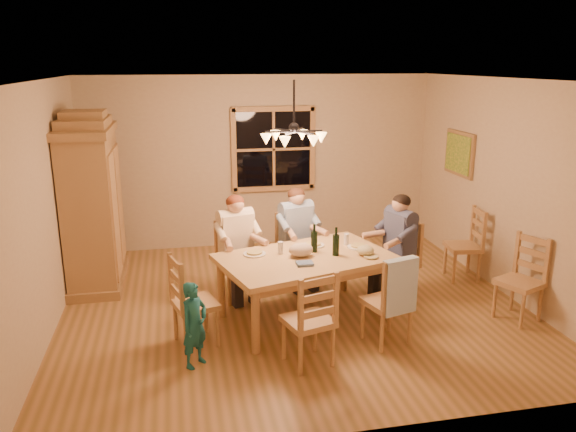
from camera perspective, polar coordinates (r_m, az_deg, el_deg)
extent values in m
plane|color=olive|center=(6.99, 0.56, -9.00)|extent=(5.50, 5.50, 0.00)
cube|color=white|center=(6.37, 0.62, 13.69)|extent=(5.50, 5.00, 0.02)
cube|color=tan|center=(8.96, -2.78, 5.52)|extent=(5.50, 0.02, 2.70)
cube|color=tan|center=(6.57, -23.59, 0.52)|extent=(0.02, 5.00, 2.70)
cube|color=tan|center=(7.60, 21.32, 2.66)|extent=(0.02, 5.00, 2.70)
cube|color=black|center=(8.94, -1.50, 6.81)|extent=(1.20, 0.03, 1.20)
cube|color=#A17F47|center=(8.92, -1.48, 6.79)|extent=(1.30, 0.06, 1.30)
cube|color=olive|center=(8.56, 17.03, 6.08)|extent=(0.04, 0.78, 0.64)
cube|color=#1E6B2D|center=(8.54, 16.85, 6.08)|extent=(0.02, 0.68, 0.54)
cylinder|color=black|center=(6.38, 0.61, 11.31)|extent=(0.02, 0.02, 0.53)
sphere|color=black|center=(6.41, 0.61, 8.95)|extent=(0.12, 0.12, 0.12)
cylinder|color=black|center=(6.45, 2.01, 8.62)|extent=(0.34, 0.02, 0.02)
cone|color=#FFB259|center=(6.50, 3.39, 7.95)|extent=(0.13, 0.13, 0.12)
cylinder|color=black|center=(6.56, 1.04, 8.75)|extent=(0.19, 0.31, 0.02)
cone|color=#FFB259|center=(6.72, 1.45, 8.23)|extent=(0.13, 0.13, 0.12)
cylinder|color=black|center=(6.53, -0.35, 8.72)|extent=(0.19, 0.31, 0.02)
cone|color=#FFB259|center=(6.66, -1.26, 8.16)|extent=(0.13, 0.13, 0.12)
cylinder|color=black|center=(6.38, -0.82, 8.56)|extent=(0.34, 0.02, 0.02)
cone|color=#FFB259|center=(6.36, -2.24, 7.80)|extent=(0.13, 0.13, 0.12)
cylinder|color=black|center=(6.26, 0.15, 8.43)|extent=(0.19, 0.31, 0.02)
cone|color=#FFB259|center=(6.12, -0.33, 7.51)|extent=(0.13, 0.13, 0.12)
cylinder|color=black|center=(6.29, 1.59, 8.46)|extent=(0.19, 0.31, 0.02)
cone|color=#FFB259|center=(6.19, 2.61, 7.58)|extent=(0.13, 0.13, 0.12)
cube|color=olive|center=(7.78, -19.22, 0.48)|extent=(0.60, 1.30, 2.00)
cube|color=olive|center=(7.60, -19.93, 8.16)|extent=(0.66, 1.40, 0.10)
cube|color=olive|center=(7.58, -20.00, 8.90)|extent=(0.58, 1.00, 0.12)
cube|color=olive|center=(7.58, -20.07, 9.65)|extent=(0.52, 0.55, 0.10)
cube|color=#A17F47|center=(7.43, -17.17, -0.03)|extent=(0.03, 0.55, 1.60)
cube|color=#A17F47|center=(8.06, -16.76, 1.20)|extent=(0.03, 0.55, 1.60)
cube|color=olive|center=(8.06, -18.63, -5.98)|extent=(0.66, 1.40, 0.12)
cube|color=tan|center=(6.40, 1.81, -4.35)|extent=(2.15, 1.65, 0.06)
cube|color=#A17F47|center=(6.42, 1.81, -5.02)|extent=(1.97, 1.46, 0.10)
cylinder|color=#A17F47|center=(5.79, -3.32, -10.66)|extent=(0.09, 0.09, 0.70)
cylinder|color=#A17F47|center=(6.61, 10.38, -7.47)|extent=(0.09, 0.09, 0.70)
cylinder|color=#A17F47|center=(6.61, -6.81, -7.33)|extent=(0.09, 0.09, 0.70)
cylinder|color=#A17F47|center=(7.33, 5.76, -4.94)|extent=(0.09, 0.09, 0.70)
cube|color=#A17F47|center=(7.06, -5.20, -4.89)|extent=(0.54, 0.53, 0.06)
cube|color=#A17F47|center=(6.97, -5.26, -2.80)|extent=(0.38, 0.15, 0.54)
cube|color=#A17F47|center=(7.40, 0.87, -3.84)|extent=(0.54, 0.53, 0.06)
cube|color=#A17F47|center=(7.31, 0.88, -1.85)|extent=(0.38, 0.15, 0.54)
cube|color=#A17F47|center=(5.57, 2.07, -10.63)|extent=(0.54, 0.53, 0.06)
cube|color=#A17F47|center=(5.45, 2.10, -8.09)|extent=(0.38, 0.15, 0.54)
cube|color=#A17F47|center=(6.05, 10.01, -8.63)|extent=(0.54, 0.53, 0.06)
cube|color=#A17F47|center=(5.95, 10.14, -6.26)|extent=(0.38, 0.15, 0.54)
cube|color=#A17F47|center=(6.01, -9.40, -8.80)|extent=(0.53, 0.54, 0.06)
cube|color=#A17F47|center=(5.90, -9.51, -6.41)|extent=(0.15, 0.38, 0.54)
cube|color=#A17F47|center=(7.20, 11.03, -4.71)|extent=(0.53, 0.54, 0.06)
cube|color=#A17F47|center=(7.11, 11.15, -2.67)|extent=(0.15, 0.38, 0.54)
cube|color=beige|center=(6.93, -5.28, -1.86)|extent=(0.45, 0.32, 0.52)
cube|color=#262328|center=(7.03, -5.22, -4.27)|extent=(0.48, 0.51, 0.14)
sphere|color=tan|center=(6.83, -5.36, 1.18)|extent=(0.21, 0.21, 0.21)
ellipsoid|color=#592614|center=(6.82, -5.36, 1.43)|extent=(0.22, 0.22, 0.17)
cube|color=#365F96|center=(7.28, 0.88, -0.95)|extent=(0.45, 0.32, 0.52)
cube|color=#262328|center=(7.37, 0.87, -3.26)|extent=(0.48, 0.51, 0.14)
sphere|color=tan|center=(7.18, 0.89, 1.96)|extent=(0.21, 0.21, 0.21)
ellipsoid|color=#381E11|center=(7.17, 0.90, 2.20)|extent=(0.22, 0.22, 0.17)
cube|color=#3D4361|center=(7.07, 11.20, -1.74)|extent=(0.32, 0.45, 0.52)
cube|color=#262328|center=(7.17, 11.07, -4.11)|extent=(0.51, 0.48, 0.14)
sphere|color=tan|center=(6.97, 11.36, 1.24)|extent=(0.21, 0.21, 0.21)
ellipsoid|color=black|center=(6.97, 11.37, 1.48)|extent=(0.22, 0.22, 0.17)
cube|color=#ADCCEA|center=(5.82, 11.27, -7.04)|extent=(0.39, 0.20, 0.58)
cylinder|color=black|center=(6.48, 2.68, -2.26)|extent=(0.08, 0.08, 0.33)
cylinder|color=black|center=(6.39, 4.90, -2.58)|extent=(0.08, 0.08, 0.33)
cylinder|color=white|center=(6.44, -3.42, -3.87)|extent=(0.26, 0.26, 0.02)
cylinder|color=white|center=(6.73, 2.60, -2.98)|extent=(0.26, 0.26, 0.02)
cylinder|color=white|center=(6.71, 7.15, -3.15)|extent=(0.26, 0.26, 0.02)
cylinder|color=silver|center=(6.45, -0.76, -3.24)|extent=(0.06, 0.06, 0.14)
cylinder|color=silver|center=(6.78, 5.96, -2.36)|extent=(0.06, 0.06, 0.14)
ellipsoid|color=tan|center=(6.46, 7.87, -3.48)|extent=(0.20, 0.20, 0.11)
cube|color=slate|center=(6.12, 1.70, -4.85)|extent=(0.21, 0.18, 0.03)
ellipsoid|color=tan|center=(6.36, 1.31, -3.44)|extent=(0.28, 0.22, 0.15)
imported|color=#186370|center=(5.61, -9.48, -10.83)|extent=(0.37, 0.37, 0.87)
cube|color=#A17F47|center=(6.98, 22.45, -6.31)|extent=(0.56, 0.57, 0.06)
cube|color=#A17F47|center=(6.89, 22.68, -4.21)|extent=(0.20, 0.37, 0.54)
cube|color=#A17F47|center=(8.02, 17.34, -3.03)|extent=(0.47, 0.49, 0.06)
cube|color=#A17F47|center=(7.94, 17.50, -1.18)|extent=(0.10, 0.38, 0.54)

